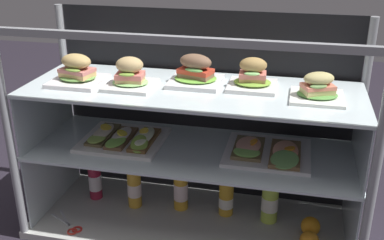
# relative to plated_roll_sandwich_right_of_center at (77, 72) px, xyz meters

# --- Properties ---
(ground_plane) EXTENTS (6.00, 6.00, 0.02)m
(ground_plane) POSITION_rel_plated_roll_sandwich_right_of_center_xyz_m (0.46, 0.03, -0.69)
(ground_plane) COLOR black
(ground_plane) RESTS_ON ground
(case_base_deck) EXTENTS (1.37, 0.52, 0.03)m
(case_base_deck) POSITION_rel_plated_roll_sandwich_right_of_center_xyz_m (0.46, 0.03, -0.66)
(case_base_deck) COLOR beige
(case_base_deck) RESTS_ON ground
(case_frame) EXTENTS (1.37, 0.52, 0.90)m
(case_frame) POSITION_rel_plated_roll_sandwich_right_of_center_xyz_m (0.46, 0.18, -0.19)
(case_frame) COLOR gray
(case_frame) RESTS_ON ground
(riser_lower_tier) EXTENTS (1.30, 0.46, 0.33)m
(riser_lower_tier) POSITION_rel_plated_roll_sandwich_right_of_center_xyz_m (0.46, 0.03, -0.48)
(riser_lower_tier) COLOR silver
(riser_lower_tier) RESTS_ON case_base_deck
(shelf_lower_glass) EXTENTS (1.32, 0.47, 0.01)m
(shelf_lower_glass) POSITION_rel_plated_roll_sandwich_right_of_center_xyz_m (0.46, 0.03, -0.32)
(shelf_lower_glass) COLOR silver
(shelf_lower_glass) RESTS_ON riser_lower_tier
(riser_upper_tier) EXTENTS (1.30, 0.46, 0.25)m
(riser_upper_tier) POSITION_rel_plated_roll_sandwich_right_of_center_xyz_m (0.46, 0.03, -0.18)
(riser_upper_tier) COLOR silver
(riser_upper_tier) RESTS_ON shelf_lower_glass
(shelf_upper_glass) EXTENTS (1.32, 0.47, 0.01)m
(shelf_upper_glass) POSITION_rel_plated_roll_sandwich_right_of_center_xyz_m (0.46, 0.03, -0.05)
(shelf_upper_glass) COLOR silver
(shelf_upper_glass) RESTS_ON riser_upper_tier
(plated_roll_sandwich_right_of_center) EXTENTS (0.20, 0.20, 0.12)m
(plated_roll_sandwich_right_of_center) POSITION_rel_plated_roll_sandwich_right_of_center_xyz_m (0.00, 0.00, 0.00)
(plated_roll_sandwich_right_of_center) COLOR white
(plated_roll_sandwich_right_of_center) RESTS_ON shelf_upper_glass
(plated_roll_sandwich_mid_left) EXTENTS (0.19, 0.19, 0.12)m
(plated_roll_sandwich_mid_left) POSITION_rel_plated_roll_sandwich_right_of_center_xyz_m (0.22, 0.00, 0.00)
(plated_roll_sandwich_mid_left) COLOR white
(plated_roll_sandwich_mid_left) RESTS_ON shelf_upper_glass
(plated_roll_sandwich_left_of_center) EXTENTS (0.20, 0.20, 0.12)m
(plated_roll_sandwich_left_of_center) POSITION_rel_plated_roll_sandwich_right_of_center_xyz_m (0.46, 0.10, -0.00)
(plated_roll_sandwich_left_of_center) COLOR white
(plated_roll_sandwich_left_of_center) RESTS_ON shelf_upper_glass
(plated_roll_sandwich_far_left) EXTENTS (0.19, 0.19, 0.12)m
(plated_roll_sandwich_far_left) POSITION_rel_plated_roll_sandwich_right_of_center_xyz_m (0.69, 0.10, -0.00)
(plated_roll_sandwich_far_left) COLOR white
(plated_roll_sandwich_far_left) RESTS_ON shelf_upper_glass
(plated_roll_sandwich_near_left_corner) EXTENTS (0.19, 0.19, 0.10)m
(plated_roll_sandwich_near_left_corner) POSITION_rel_plated_roll_sandwich_right_of_center_xyz_m (0.94, 0.03, -0.01)
(plated_roll_sandwich_near_left_corner) COLOR white
(plated_roll_sandwich_near_left_corner) RESTS_ON shelf_upper_glass
(open_sandwich_tray_left_of_center) EXTENTS (0.34, 0.31, 0.06)m
(open_sandwich_tray_left_of_center) POSITION_rel_plated_roll_sandwich_right_of_center_xyz_m (0.17, 0.03, -0.29)
(open_sandwich_tray_left_of_center) COLOR white
(open_sandwich_tray_left_of_center) RESTS_ON shelf_lower_glass
(open_sandwich_tray_mid_left) EXTENTS (0.34, 0.33, 0.06)m
(open_sandwich_tray_mid_left) POSITION_rel_plated_roll_sandwich_right_of_center_xyz_m (0.77, 0.05, -0.29)
(open_sandwich_tray_mid_left) COLOR white
(open_sandwich_tray_mid_left) RESTS_ON shelf_lower_glass
(juice_bottle_front_right_end) EXTENTS (0.06, 0.06, 0.25)m
(juice_bottle_front_right_end) POSITION_rel_plated_roll_sandwich_right_of_center_xyz_m (-0.02, 0.10, -0.55)
(juice_bottle_front_right_end) COLOR #A31F38
(juice_bottle_front_right_end) RESTS_ON case_base_deck
(juice_bottle_front_fourth) EXTENTS (0.06, 0.06, 0.23)m
(juice_bottle_front_fourth) POSITION_rel_plated_roll_sandwich_right_of_center_xyz_m (0.19, 0.08, -0.55)
(juice_bottle_front_fourth) COLOR gold
(juice_bottle_front_fourth) RESTS_ON case_base_deck
(juice_bottle_front_middle) EXTENTS (0.06, 0.06, 0.26)m
(juice_bottle_front_middle) POSITION_rel_plated_roll_sandwich_right_of_center_xyz_m (0.40, 0.11, -0.54)
(juice_bottle_front_middle) COLOR gold
(juice_bottle_front_middle) RESTS_ON case_base_deck
(juice_bottle_tucked_behind) EXTENTS (0.07, 0.07, 0.22)m
(juice_bottle_tucked_behind) POSITION_rel_plated_roll_sandwich_right_of_center_xyz_m (0.60, 0.11, -0.56)
(juice_bottle_tucked_behind) COLOR gold
(juice_bottle_tucked_behind) RESTS_ON case_base_deck
(juice_bottle_back_left) EXTENTS (0.07, 0.07, 0.26)m
(juice_bottle_back_left) POSITION_rel_plated_roll_sandwich_right_of_center_xyz_m (0.79, 0.10, -0.54)
(juice_bottle_back_left) COLOR #B9DA4C
(juice_bottle_back_left) RESTS_ON case_base_deck
(orange_fruit_near_left_post) EXTENTS (0.08, 0.08, 0.08)m
(orange_fruit_near_left_post) POSITION_rel_plated_roll_sandwich_right_of_center_xyz_m (0.97, 0.03, -0.61)
(orange_fruit_near_left_post) COLOR orange
(orange_fruit_near_left_post) RESTS_ON case_base_deck
(kitchen_scissors) EXTENTS (0.19, 0.17, 0.01)m
(kitchen_scissors) POSITION_rel_plated_roll_sandwich_right_of_center_xyz_m (-0.02, -0.15, -0.64)
(kitchen_scissors) COLOR silver
(kitchen_scissors) RESTS_ON case_base_deck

